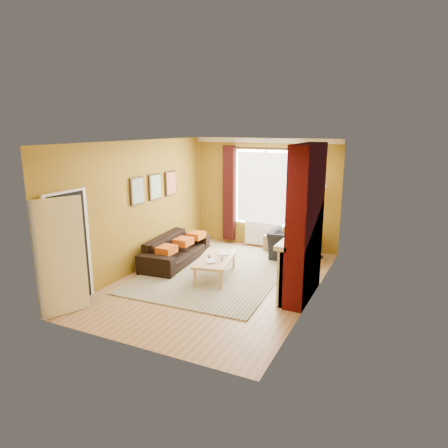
{
  "coord_description": "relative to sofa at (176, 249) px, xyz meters",
  "views": [
    {
      "loc": [
        3.37,
        -6.85,
        3.08
      ],
      "look_at": [
        0.0,
        0.25,
        1.15
      ],
      "focal_mm": 32.0,
      "sensor_mm": 36.0,
      "label": 1
    }
  ],
  "objects": [
    {
      "name": "striped_rug",
      "position": [
        1.12,
        -0.15,
        -0.3
      ],
      "size": [
        2.96,
        3.98,
        0.02
      ],
      "rotation": [
        0.0,
        0.0,
        0.05
      ],
      "color": "#33668E",
      "rests_on": "ground"
    },
    {
      "name": "armchair",
      "position": [
        2.38,
        1.39,
        0.03
      ],
      "size": [
        1.12,
        1.0,
        0.69
      ],
      "primitive_type": "imported",
      "rotation": [
        0.0,
        0.0,
        3.21
      ],
      "color": "black",
      "rests_on": "ground"
    },
    {
      "name": "book_b",
      "position": [
        1.2,
        -0.19,
        0.14
      ],
      "size": [
        0.31,
        0.38,
        0.03
      ],
      "primitive_type": "imported",
      "rotation": [
        0.0,
        0.0,
        0.22
      ],
      "color": "#999999",
      "rests_on": "coffee_table"
    },
    {
      "name": "ground",
      "position": [
        1.42,
        -0.64,
        -0.31
      ],
      "size": [
        5.5,
        5.5,
        0.0
      ],
      "primitive_type": "plane",
      "color": "#976C44",
      "rests_on": "ground"
    },
    {
      "name": "book_a",
      "position": [
        1.22,
        -0.82,
        0.14
      ],
      "size": [
        0.32,
        0.33,
        0.03
      ],
      "primitive_type": "imported",
      "rotation": [
        0.0,
        0.0,
        0.7
      ],
      "color": "#999999",
      "rests_on": "coffee_table"
    },
    {
      "name": "tv_remote",
      "position": [
        1.14,
        -0.51,
        0.14
      ],
      "size": [
        0.12,
        0.15,
        0.02
      ],
      "rotation": [
        0.0,
        0.0,
        0.54
      ],
      "color": "#242427",
      "rests_on": "coffee_table"
    },
    {
      "name": "sofa",
      "position": [
        0.0,
        0.0,
        0.0
      ],
      "size": [
        1.03,
        2.2,
        0.62
      ],
      "primitive_type": "imported",
      "rotation": [
        0.0,
        0.0,
        1.66
      ],
      "color": "black",
      "rests_on": "ground"
    },
    {
      "name": "coffee_table",
      "position": [
        1.28,
        -0.5,
        0.08
      ],
      "size": [
        0.92,
        1.43,
        0.44
      ],
      "rotation": [
        0.0,
        0.0,
        0.21
      ],
      "color": "#D8AE7C",
      "rests_on": "ground"
    },
    {
      "name": "floor_lamp",
      "position": [
        2.9,
        1.76,
        1.06
      ],
      "size": [
        0.29,
        0.29,
        1.74
      ],
      "rotation": [
        0.0,
        0.0,
        -0.15
      ],
      "color": "black",
      "rests_on": "ground"
    },
    {
      "name": "wicker_stool",
      "position": [
        1.67,
        1.76,
        -0.11
      ],
      "size": [
        0.37,
        0.37,
        0.41
      ],
      "rotation": [
        0.0,
        0.0,
        0.12
      ],
      "color": "olive",
      "rests_on": "ground"
    },
    {
      "name": "room_walls",
      "position": [
        2.05,
        -0.36,
        1.07
      ],
      "size": [
        3.82,
        5.54,
        2.83
      ],
      "color": "olive",
      "rests_on": "ground"
    },
    {
      "name": "mug",
      "position": [
        1.46,
        -0.58,
        0.17
      ],
      "size": [
        0.12,
        0.12,
        0.08
      ],
      "primitive_type": "imported",
      "rotation": [
        0.0,
        0.0,
        0.48
      ],
      "color": "#999999",
      "rests_on": "coffee_table"
    }
  ]
}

